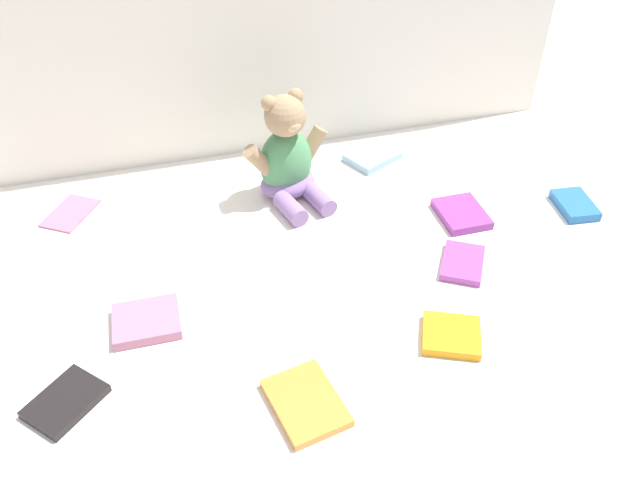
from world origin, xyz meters
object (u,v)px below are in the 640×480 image
book_case_0 (66,401)px  book_case_5 (451,335)px  book_case_3 (575,205)px  book_case_7 (306,403)px  book_case_2 (70,212)px  book_case_1 (463,263)px  teddy_bear (288,159)px  book_case_6 (372,156)px  book_case_8 (147,321)px  book_case_4 (461,214)px

book_case_0 → book_case_5: book_case_5 is taller
book_case_3 → book_case_7: 0.74m
book_case_0 → book_case_2: size_ratio=0.94×
book_case_0 → book_case_1: bearing=57.2°
book_case_0 → teddy_bear: bearing=91.5°
teddy_bear → book_case_1: (0.26, -0.31, -0.08)m
book_case_6 → book_case_8: (-0.54, -0.39, 0.00)m
book_case_3 → book_case_4: book_case_3 is taller
teddy_bear → book_case_3: 0.60m
book_case_3 → book_case_4: bearing=177.5°
book_case_4 → book_case_5: bearing=62.1°
book_case_2 → book_case_5: bearing=-7.8°
book_case_6 → book_case_7: book_case_6 is taller
book_case_0 → book_case_5: 0.61m
teddy_bear → book_case_1: size_ratio=2.21×
book_case_2 → book_case_3: size_ratio=1.16×
book_case_2 → book_case_4: book_case_4 is taller
book_case_5 → book_case_6: size_ratio=0.84×
book_case_2 → book_case_6: (0.67, 0.03, 0.00)m
book_case_4 → book_case_8: 0.65m
teddy_bear → book_case_0: teddy_bear is taller
book_case_0 → book_case_1: 0.72m
teddy_bear → book_case_2: 0.46m
book_case_5 → book_case_1: bearing=173.1°
book_case_0 → book_case_8: (0.13, 0.13, 0.00)m
book_case_2 → book_case_0: bearing=-57.1°
book_case_1 → book_case_2: bearing=3.6°
teddy_bear → book_case_7: 0.56m
book_case_0 → book_case_2: 0.49m
book_case_3 → book_case_4: size_ratio=0.90×
book_case_3 → book_case_4: 0.24m
book_case_6 → book_case_1: bearing=-20.1°
book_case_4 → book_case_8: (-0.64, -0.13, 0.00)m
book_case_6 → book_case_8: size_ratio=1.01×
teddy_bear → book_case_3: bearing=-36.3°
book_case_0 → book_case_1: same height
book_case_2 → book_case_5: size_ratio=1.22×
book_case_2 → book_case_7: book_case_7 is taller
book_case_0 → book_case_8: 0.18m
teddy_bear → book_case_7: teddy_bear is taller
book_case_5 → book_case_7: book_case_5 is taller
book_case_0 → book_case_3: size_ratio=1.09×
book_case_1 → book_case_5: 0.19m
teddy_bear → book_case_7: (-0.10, -0.54, -0.08)m
book_case_0 → book_case_7: size_ratio=0.84×
book_case_6 → book_case_3: bearing=23.4°
book_case_2 → book_case_4: (0.77, -0.23, 0.00)m
book_case_4 → book_case_8: book_case_8 is taller
book_case_6 → book_case_7: size_ratio=0.87×
book_case_1 → book_case_5: size_ratio=1.12×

